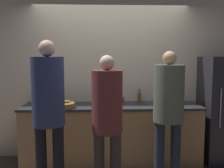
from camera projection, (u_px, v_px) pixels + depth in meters
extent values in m
cube|color=beige|center=(111.00, 79.00, 4.16)|extent=(5.20, 0.06, 2.60)
cube|color=#9E754C|center=(111.00, 135.00, 3.93)|extent=(2.71, 0.66, 0.89)
cube|color=#28282D|center=(111.00, 106.00, 3.88)|extent=(2.74, 0.69, 0.03)
cube|color=#232328|center=(223.00, 109.00, 3.96)|extent=(0.66, 0.61, 1.67)
cylinder|color=#99999E|center=(221.00, 109.00, 3.62)|extent=(0.02, 0.02, 0.58)
cylinder|color=black|center=(41.00, 162.00, 2.89)|extent=(0.13, 0.13, 0.89)
cylinder|color=black|center=(59.00, 162.00, 2.90)|extent=(0.13, 0.13, 0.89)
cylinder|color=navy|center=(48.00, 91.00, 2.81)|extent=(0.37, 0.37, 0.78)
sphere|color=#DBAD89|center=(47.00, 48.00, 2.76)|extent=(0.18, 0.18, 0.18)
cylinder|color=#38332D|center=(99.00, 166.00, 2.89)|extent=(0.13, 0.13, 0.81)
cylinder|color=#38332D|center=(116.00, 166.00, 2.90)|extent=(0.13, 0.13, 0.81)
cylinder|color=brown|center=(107.00, 101.00, 2.81)|extent=(0.35, 0.35, 0.71)
sphere|color=beige|center=(107.00, 63.00, 2.77)|extent=(0.17, 0.17, 0.17)
cylinder|color=#232838|center=(159.00, 153.00, 3.26)|extent=(0.13, 0.13, 0.83)
cylinder|color=#232838|center=(175.00, 152.00, 3.27)|extent=(0.13, 0.13, 0.83)
cylinder|color=#515B4C|center=(169.00, 93.00, 3.18)|extent=(0.39, 0.39, 0.73)
sphere|color=tan|center=(170.00, 58.00, 3.14)|extent=(0.17, 0.17, 0.17)
cylinder|color=brown|center=(63.00, 105.00, 3.65)|extent=(0.34, 0.34, 0.07)
ellipsoid|color=#99BC38|center=(66.00, 102.00, 3.65)|extent=(0.15, 0.12, 0.04)
cylinder|color=silver|center=(51.00, 99.00, 4.02)|extent=(0.11, 0.11, 0.12)
cylinder|color=#99754C|center=(50.00, 94.00, 4.01)|extent=(0.01, 0.05, 0.20)
cylinder|color=#99754C|center=(52.00, 94.00, 4.02)|extent=(0.03, 0.04, 0.20)
cylinder|color=#99754C|center=(51.00, 94.00, 4.00)|extent=(0.04, 0.01, 0.20)
cylinder|color=brown|center=(139.00, 98.00, 4.09)|extent=(0.06, 0.06, 0.15)
cylinder|color=brown|center=(139.00, 92.00, 4.08)|extent=(0.03, 0.03, 0.05)
cylinder|color=black|center=(139.00, 90.00, 4.07)|extent=(0.03, 0.03, 0.02)
cylinder|color=#A33D33|center=(122.00, 100.00, 4.10)|extent=(0.09, 0.09, 0.08)
cylinder|color=#335184|center=(109.00, 104.00, 3.72)|extent=(0.07, 0.07, 0.09)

